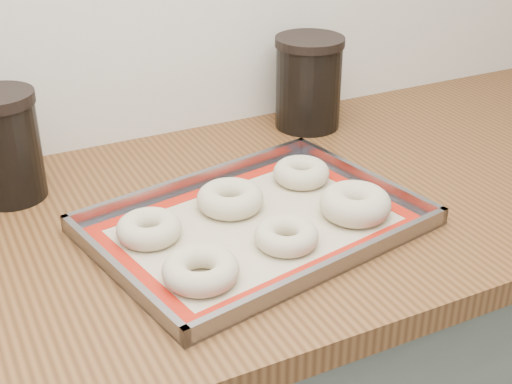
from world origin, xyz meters
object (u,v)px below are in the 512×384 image
bagel_front_right (355,204)px  bagel_back_left (149,229)px  bagel_back_mid (230,199)px  baking_tray (256,224)px  canister_mid (5,146)px  bagel_front_left (201,270)px  bagel_front_mid (286,236)px  canister_right (308,82)px  bagel_back_right (301,173)px

bagel_front_right → bagel_back_left: (-0.30, 0.08, -0.00)m
bagel_back_left → bagel_back_mid: bagel_back_mid is taller
baking_tray → canister_mid: canister_mid is taller
baking_tray → bagel_front_left: 0.16m
bagel_front_mid → canister_right: size_ratio=0.51×
bagel_front_mid → bagel_back_right: bearing=54.2°
bagel_back_left → bagel_back_mid: bearing=11.2°
baking_tray → bagel_front_left: (-0.13, -0.09, 0.01)m
baking_tray → canister_mid: bearing=139.0°
bagel_front_left → canister_mid: 0.40m
baking_tray → bagel_back_right: bagel_back_right is taller
canister_right → bagel_back_mid: bearing=-138.7°
bagel_front_left → bagel_back_left: bearing=101.1°
bagel_back_left → canister_mid: 0.28m
bagel_front_mid → bagel_back_right: 0.20m
baking_tray → bagel_back_mid: bearing=102.0°
bagel_front_right → canister_right: 0.37m
baking_tray → bagel_back_right: (0.13, 0.09, 0.01)m
bagel_front_mid → canister_right: canister_right is taller
bagel_front_left → canister_right: 0.56m
bagel_front_right → bagel_back_right: (-0.02, 0.13, -0.00)m
baking_tray → bagel_back_mid: size_ratio=5.06×
bagel_front_left → bagel_back_mid: bagel_back_mid is taller
bagel_front_left → baking_tray: bearing=36.7°
bagel_back_left → bagel_back_right: same height
bagel_back_mid → canister_right: canister_right is taller
bagel_back_mid → bagel_back_right: 0.15m
baking_tray → bagel_front_left: bagel_front_left is taller
bagel_front_mid → canister_mid: bearing=133.6°
bagel_front_left → canister_right: canister_right is taller
bagel_front_mid → bagel_back_left: bagel_back_left is taller
bagel_back_left → bagel_front_right: bearing=-14.3°
bagel_back_mid → canister_right: bearing=41.3°
bagel_back_right → bagel_front_mid: bearing=-125.8°
bagel_back_mid → canister_right: 0.38m
bagel_front_left → bagel_back_right: same height
bagel_back_right → canister_mid: 0.47m
bagel_back_left → bagel_back_right: (0.28, 0.06, 0.00)m
canister_mid → canister_right: bearing=4.4°
bagel_front_right → canister_mid: size_ratio=0.61×
bagel_back_mid → canister_mid: canister_mid is taller
bagel_back_left → baking_tray: bearing=-12.6°
baking_tray → bagel_back_right: 0.16m
bagel_front_mid → bagel_back_right: bagel_back_right is taller
bagel_front_left → bagel_back_right: size_ratio=1.09×
bagel_front_left → bagel_back_mid: (0.11, 0.16, 0.00)m
bagel_front_left → bagel_back_mid: bearing=53.9°
canister_right → bagel_back_right: bearing=-122.5°
baking_tray → bagel_front_right: size_ratio=4.83×
bagel_front_right → bagel_back_right: size_ratio=1.16×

